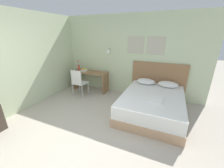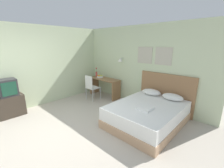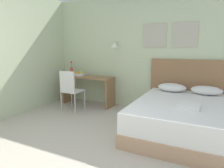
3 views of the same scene
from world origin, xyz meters
name	(u,v)px [view 3 (image 3 of 3)]	position (x,y,z in m)	size (l,w,h in m)	color
wall_back	(140,52)	(0.01, 2.95, 1.33)	(5.21, 0.31, 2.65)	beige
bed	(182,118)	(1.15, 1.86, 0.27)	(1.56, 2.02, 0.54)	tan
headboard	(190,88)	(1.15, 2.90, 0.60)	(1.68, 0.06, 1.19)	#8E6642
pillow_left	(172,87)	(0.83, 2.63, 0.63)	(0.57, 0.37, 0.17)	white
pillow_right	(206,90)	(1.48, 2.63, 0.63)	(0.57, 0.37, 0.17)	white
folded_towel_near_foot	(188,106)	(1.26, 1.55, 0.57)	(0.33, 0.32, 0.06)	white
desk	(88,84)	(-1.23, 2.61, 0.52)	(1.30, 0.50, 0.73)	#8E6642
desk_chair	(70,88)	(-1.30, 1.98, 0.54)	(0.42, 0.42, 0.93)	white
fruit_bowl	(79,74)	(-1.48, 2.61, 0.77)	(0.25, 0.25, 0.12)	silver
flower_vase	(72,70)	(-1.78, 2.68, 0.86)	(0.08, 0.08, 0.36)	#D14C42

